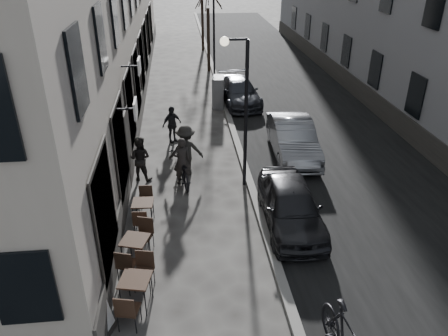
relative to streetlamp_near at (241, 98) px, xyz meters
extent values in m
plane|color=#3A3835|center=(0.17, -6.00, -3.16)|extent=(120.00, 120.00, 0.00)
cube|color=black|center=(4.02, 10.00, -3.16)|extent=(7.30, 60.00, 0.00)
cube|color=gray|center=(0.37, 10.00, -3.10)|extent=(0.25, 60.00, 0.12)
cylinder|color=black|center=(0.17, 0.00, -0.66)|extent=(0.12, 0.12, 5.00)
cylinder|color=black|center=(-0.18, 0.00, 1.84)|extent=(0.70, 0.08, 0.08)
sphere|color=#FFF2CC|center=(-0.53, 0.00, 1.79)|extent=(0.28, 0.28, 0.28)
cylinder|color=black|center=(0.17, 12.00, -0.66)|extent=(0.12, 0.12, 5.00)
cylinder|color=black|center=(0.07, 15.00, -1.21)|extent=(0.20, 0.20, 3.90)
cylinder|color=black|center=(0.07, 21.00, -1.21)|extent=(0.20, 0.20, 3.90)
cube|color=black|center=(-3.15, -5.42, -2.35)|extent=(0.80, 0.80, 0.04)
cylinder|color=black|center=(-3.49, -5.64, -2.77)|extent=(0.03, 0.03, 0.78)
cylinder|color=black|center=(-2.94, -5.76, -2.77)|extent=(0.03, 0.03, 0.78)
cylinder|color=black|center=(-3.37, -5.09, -2.77)|extent=(0.03, 0.03, 0.78)
cylinder|color=black|center=(-2.82, -5.21, -2.77)|extent=(0.03, 0.03, 0.78)
cube|color=black|center=(-3.27, -3.89, -2.38)|extent=(0.82, 0.82, 0.04)
cylinder|color=black|center=(-3.62, -4.07, -2.78)|extent=(0.03, 0.03, 0.76)
cylinder|color=black|center=(-3.09, -4.24, -2.78)|extent=(0.03, 0.03, 0.76)
cylinder|color=black|center=(-3.45, -3.55, -2.78)|extent=(0.03, 0.03, 0.76)
cylinder|color=black|center=(-2.93, -3.71, -2.78)|extent=(0.03, 0.03, 0.76)
cube|color=black|center=(-3.18, -2.03, -2.42)|extent=(0.66, 0.66, 0.04)
cylinder|color=black|center=(-3.46, -2.27, -2.80)|extent=(0.02, 0.02, 0.72)
cylinder|color=black|center=(-2.94, -2.31, -2.80)|extent=(0.02, 0.02, 0.72)
cylinder|color=black|center=(-3.42, -1.76, -2.80)|extent=(0.02, 0.02, 0.72)
cylinder|color=black|center=(-2.91, -1.79, -2.80)|extent=(0.02, 0.02, 0.72)
cube|color=black|center=(-3.78, -6.09, -3.14)|extent=(0.47, 0.63, 0.04)
cube|color=white|center=(-3.85, -6.09, -2.65)|extent=(0.43, 0.62, 0.95)
cube|color=slate|center=(0.02, 8.09, -2.38)|extent=(0.70, 1.10, 1.56)
imported|color=black|center=(-1.97, 0.34, -2.63)|extent=(1.01, 2.10, 1.06)
imported|color=#272422|center=(-1.97, 0.34, -2.30)|extent=(0.69, 0.51, 1.73)
imported|color=black|center=(-3.43, 0.79, -2.34)|extent=(0.96, 0.86, 1.63)
imported|color=#282723|center=(-1.80, 0.99, -2.21)|extent=(1.25, 0.76, 1.89)
imported|color=black|center=(-2.31, 3.94, -2.38)|extent=(0.97, 0.84, 1.57)
imported|color=black|center=(1.17, -2.54, -2.48)|extent=(1.71, 4.04, 1.36)
imported|color=#989AA0|center=(2.41, 2.14, -2.44)|extent=(1.75, 4.43, 1.43)
imported|color=#35373F|center=(1.17, 8.52, -2.53)|extent=(2.05, 4.46, 1.26)
camera|label=1|loc=(-1.95, -13.17, 4.48)|focal=35.00mm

